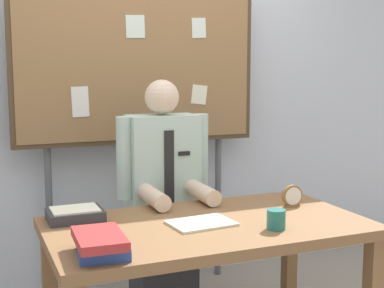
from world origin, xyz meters
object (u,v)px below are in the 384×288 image
object	(u,v)px
desk	(207,241)
desk_clock	(292,197)
person	(163,210)
open_notebook	(201,223)
paper_tray	(75,214)
book_stack	(101,244)
coffee_mug	(276,219)
bulletin_board	(139,69)

from	to	relation	value
desk	desk_clock	world-z (taller)	desk_clock
person	open_notebook	size ratio (longest dim) A/B	4.83
paper_tray	desk_clock	bearing A→B (deg)	-8.96
person	book_stack	distance (m)	1.06
open_notebook	paper_tray	distance (m)	0.61
desk_clock	paper_tray	size ratio (longest dim) A/B	0.44
person	desk_clock	bearing A→B (deg)	-44.48
paper_tray	coffee_mug	bearing A→B (deg)	-31.37
coffee_mug	open_notebook	bearing A→B (deg)	144.82
bulletin_board	desk_clock	size ratio (longest dim) A/B	17.32
open_notebook	paper_tray	bearing A→B (deg)	150.79
person	open_notebook	bearing A→B (deg)	-93.50
book_stack	coffee_mug	bearing A→B (deg)	2.84
bulletin_board	book_stack	world-z (taller)	bulletin_board
open_notebook	coffee_mug	size ratio (longest dim) A/B	3.22
book_stack	desk_clock	world-z (taller)	desk_clock
paper_tray	book_stack	bearing A→B (deg)	-89.73
coffee_mug	desk_clock	bearing A→B (deg)	47.82
desk_clock	bulletin_board	bearing A→B (deg)	118.52
person	desk_clock	distance (m)	0.76
person	coffee_mug	xyz separation A→B (m)	(0.24, -0.85, 0.14)
person	book_stack	size ratio (longest dim) A/B	4.70
book_stack	coffee_mug	xyz separation A→B (m)	(0.81, 0.04, -0.00)
desk_clock	paper_tray	bearing A→B (deg)	171.04
book_stack	paper_tray	size ratio (longest dim) A/B	1.15
desk	bulletin_board	bearing A→B (deg)	90.00
open_notebook	person	bearing A→B (deg)	86.50
desk	open_notebook	bearing A→B (deg)	-153.20
person	desk_clock	world-z (taller)	person
open_notebook	paper_tray	xyz separation A→B (m)	(-0.53, 0.30, 0.02)
book_stack	coffee_mug	world-z (taller)	coffee_mug
person	paper_tray	bearing A→B (deg)	-148.49
desk	paper_tray	xyz separation A→B (m)	(-0.57, 0.28, 0.12)
bulletin_board	person	bearing A→B (deg)	-90.01
open_notebook	desk_clock	xyz separation A→B (m)	(0.57, 0.12, 0.05)
bulletin_board	open_notebook	size ratio (longest dim) A/B	6.87
paper_tray	bulletin_board	bearing A→B (deg)	54.74
book_stack	coffee_mug	size ratio (longest dim) A/B	3.31
open_notebook	paper_tray	world-z (taller)	paper_tray
desk	desk_clock	bearing A→B (deg)	10.91
desk_clock	coffee_mug	xyz separation A→B (m)	(-0.29, -0.32, -0.01)
desk	book_stack	size ratio (longest dim) A/B	5.02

